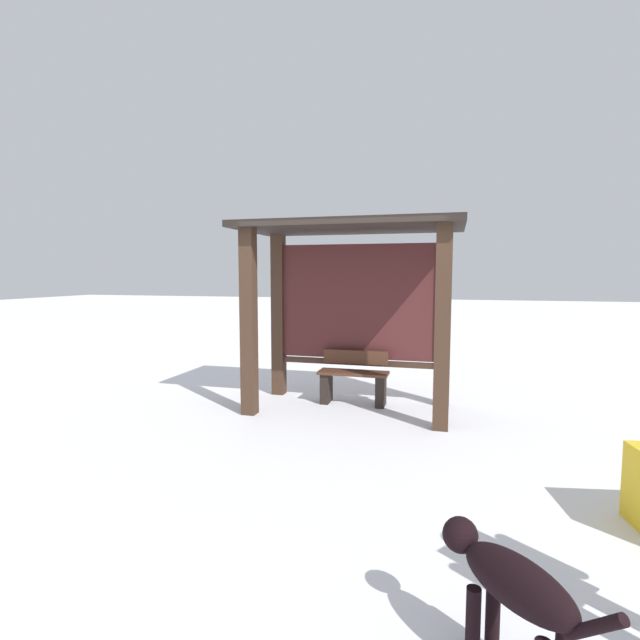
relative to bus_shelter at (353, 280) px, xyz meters
The scene contains 4 objects.
ground_plane 1.78m from the bus_shelter, 90.00° to the right, with size 60.00×60.00×0.00m, color white.
bus_shelter is the anchor object (origin of this frame).
bench_left_inside 1.44m from the bus_shelter, 90.00° to the left, with size 0.99×0.35×0.75m.
dog 4.84m from the bus_shelter, 69.69° to the right, with size 0.67×0.71×0.64m.
Camera 1 is at (1.33, -6.41, 1.85)m, focal length 27.27 mm.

